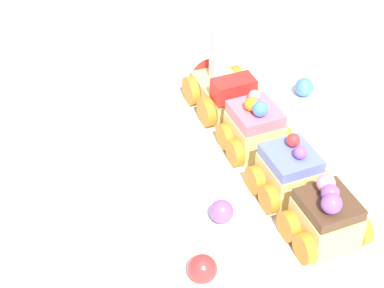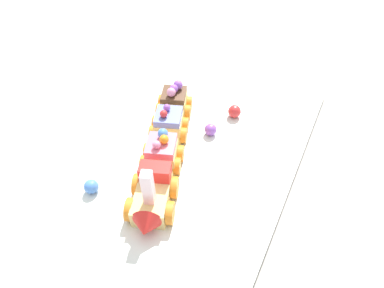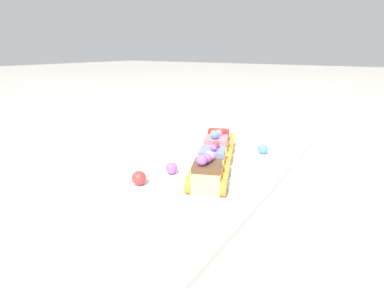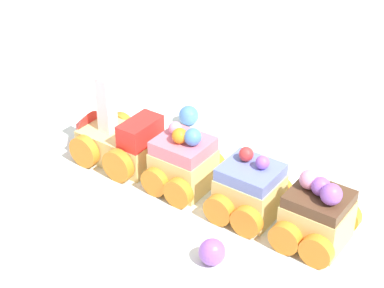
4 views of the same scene
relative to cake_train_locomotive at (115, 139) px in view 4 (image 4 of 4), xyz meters
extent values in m
plane|color=gray|center=(-0.12, 0.00, -0.04)|extent=(10.00, 10.00, 0.00)
cube|color=silver|center=(-0.12, 0.00, -0.03)|extent=(0.70, 0.39, 0.01)
cube|color=#E5C675|center=(-0.01, 0.00, -0.01)|extent=(0.11, 0.09, 0.04)
cube|color=red|center=(-0.04, -0.01, 0.02)|extent=(0.05, 0.06, 0.03)
cone|color=red|center=(0.05, 0.02, 0.00)|extent=(0.04, 0.06, 0.05)
cube|color=white|center=(0.01, 0.00, 0.02)|extent=(0.02, 0.02, 0.02)
cube|color=white|center=(0.01, 0.00, 0.04)|extent=(0.02, 0.02, 0.02)
cube|color=white|center=(0.01, 0.00, 0.05)|extent=(0.02, 0.02, 0.02)
cube|color=white|center=(0.01, 0.00, 0.07)|extent=(0.02, 0.02, 0.02)
cylinder|color=orange|center=(0.03, -0.02, -0.01)|extent=(0.04, 0.02, 0.04)
cylinder|color=orange|center=(0.00, 0.04, -0.01)|extent=(0.04, 0.02, 0.04)
cylinder|color=orange|center=(-0.02, -0.04, -0.01)|extent=(0.04, 0.02, 0.04)
cylinder|color=orange|center=(-0.04, 0.02, -0.01)|extent=(0.04, 0.02, 0.04)
cube|color=#E5C675|center=(-0.09, -0.04, 0.00)|extent=(0.07, 0.07, 0.04)
cube|color=#E57084|center=(-0.09, -0.04, 0.03)|extent=(0.07, 0.07, 0.02)
sphere|color=#4C84E0|center=(-0.10, -0.04, 0.04)|extent=(0.02, 0.02, 0.02)
sphere|color=orange|center=(-0.09, -0.03, 0.04)|extent=(0.02, 0.02, 0.02)
sphere|color=pink|center=(-0.08, -0.04, 0.04)|extent=(0.02, 0.02, 0.01)
cylinder|color=orange|center=(-0.06, -0.06, -0.01)|extent=(0.03, 0.02, 0.03)
cylinder|color=orange|center=(-0.09, 0.00, -0.01)|extent=(0.03, 0.02, 0.03)
cylinder|color=orange|center=(-0.09, -0.07, -0.01)|extent=(0.03, 0.02, 0.03)
cylinder|color=orange|center=(-0.12, -0.01, -0.01)|extent=(0.03, 0.02, 0.03)
cube|color=#E5C675|center=(-0.17, -0.07, 0.00)|extent=(0.07, 0.07, 0.04)
cube|color=#6B7AC6|center=(-0.17, -0.07, 0.03)|extent=(0.07, 0.07, 0.01)
sphere|color=#9956C6|center=(-0.18, -0.08, 0.04)|extent=(0.02, 0.02, 0.01)
sphere|color=red|center=(-0.16, -0.07, 0.04)|extent=(0.02, 0.02, 0.02)
cylinder|color=orange|center=(-0.14, -0.09, -0.01)|extent=(0.03, 0.02, 0.03)
cylinder|color=orange|center=(-0.16, -0.03, -0.01)|extent=(0.03, 0.02, 0.03)
cylinder|color=orange|center=(-0.17, -0.11, -0.01)|extent=(0.03, 0.02, 0.03)
cylinder|color=orange|center=(-0.19, -0.05, -0.01)|extent=(0.03, 0.02, 0.03)
cube|color=#E5C675|center=(-0.24, -0.10, 0.00)|extent=(0.07, 0.07, 0.04)
cube|color=brown|center=(-0.24, -0.10, 0.02)|extent=(0.07, 0.07, 0.01)
sphere|color=#9956C6|center=(-0.25, -0.10, 0.04)|extent=(0.03, 0.03, 0.02)
sphere|color=#9956C6|center=(-0.24, -0.10, 0.04)|extent=(0.02, 0.02, 0.02)
sphere|color=pink|center=(-0.22, -0.10, 0.04)|extent=(0.02, 0.02, 0.02)
cylinder|color=orange|center=(-0.21, -0.12, -0.01)|extent=(0.03, 0.02, 0.03)
cylinder|color=orange|center=(-0.23, -0.06, -0.01)|extent=(0.03, 0.02, 0.03)
cylinder|color=orange|center=(-0.24, -0.13, -0.01)|extent=(0.03, 0.02, 0.03)
cylinder|color=orange|center=(-0.26, -0.07, -0.01)|extent=(0.03, 0.02, 0.03)
sphere|color=#9956C6|center=(-0.21, 0.00, -0.01)|extent=(0.03, 0.03, 0.03)
sphere|color=#4C84E0|center=(0.02, -0.11, -0.01)|extent=(0.03, 0.03, 0.03)
camera|label=1|loc=(-0.68, 0.04, 0.47)|focal=60.00mm
camera|label=2|loc=(0.22, 0.19, 0.41)|focal=28.00mm
camera|label=3|loc=(-0.68, -0.35, 0.23)|focal=28.00mm
camera|label=4|loc=(-0.58, 0.26, 0.39)|focal=60.00mm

